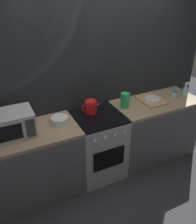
% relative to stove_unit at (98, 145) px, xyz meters
% --- Properties ---
extents(ground_plane, '(8.00, 8.00, 0.00)m').
position_rel_stove_unit_xyz_m(ground_plane, '(0.00, 0.00, -0.45)').
color(ground_plane, '#2D2D33').
extents(back_wall, '(3.60, 0.05, 2.40)m').
position_rel_stove_unit_xyz_m(back_wall, '(0.00, 0.32, 0.75)').
color(back_wall, gray).
rests_on(back_wall, ground_plane).
extents(counter_left, '(1.20, 0.60, 0.90)m').
position_rel_stove_unit_xyz_m(counter_left, '(-0.90, 0.00, 0.00)').
color(counter_left, '#515459').
rests_on(counter_left, ground_plane).
extents(stove_unit, '(0.60, 0.63, 0.90)m').
position_rel_stove_unit_xyz_m(stove_unit, '(0.00, 0.00, 0.00)').
color(stove_unit, '#9E9EA3').
rests_on(stove_unit, ground_plane).
extents(counter_right, '(1.20, 0.60, 0.90)m').
position_rel_stove_unit_xyz_m(counter_right, '(0.90, 0.00, 0.00)').
color(counter_right, '#515459').
rests_on(counter_right, ground_plane).
extents(microwave, '(0.46, 0.35, 0.27)m').
position_rel_stove_unit_xyz_m(microwave, '(-1.00, 0.03, 0.59)').
color(microwave, '#B2B2B7').
rests_on(microwave, counter_left).
extents(kettle, '(0.28, 0.15, 0.17)m').
position_rel_stove_unit_xyz_m(kettle, '(-0.04, 0.11, 0.53)').
color(kettle, red).
rests_on(kettle, stove_unit).
extents(mixing_bowl, '(0.20, 0.20, 0.08)m').
position_rel_stove_unit_xyz_m(mixing_bowl, '(-0.48, 0.04, 0.49)').
color(mixing_bowl, silver).
rests_on(mixing_bowl, counter_left).
extents(pitcher, '(0.16, 0.11, 0.20)m').
position_rel_stove_unit_xyz_m(pitcher, '(0.41, 0.04, 0.55)').
color(pitcher, green).
rests_on(pitcher, counter_right).
extents(dish_pile, '(0.30, 0.40, 0.06)m').
position_rel_stove_unit_xyz_m(dish_pile, '(0.84, 0.04, 0.47)').
color(dish_pile, tan).
rests_on(dish_pile, counter_right).
extents(spice_jar, '(0.08, 0.08, 0.10)m').
position_rel_stove_unit_xyz_m(spice_jar, '(1.20, -0.01, 0.50)').
color(spice_jar, silver).
rests_on(spice_jar, counter_right).
extents(spray_bottle, '(0.08, 0.06, 0.20)m').
position_rel_stove_unit_xyz_m(spray_bottle, '(1.37, -0.03, 0.53)').
color(spray_bottle, '#8CCCE5').
rests_on(spray_bottle, counter_right).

